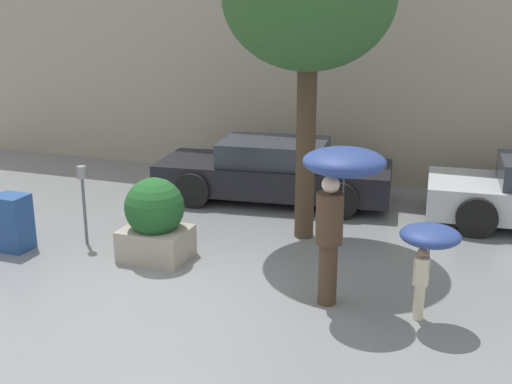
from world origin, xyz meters
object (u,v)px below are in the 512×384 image
(person_adult, at_px, (340,184))
(newspaper_box, at_px, (13,223))
(parked_car_near, at_px, (274,172))
(planter_box, at_px, (155,220))
(parking_meter, at_px, (83,189))
(person_child, at_px, (429,243))

(person_adult, xyz_separation_m, newspaper_box, (-5.25, 0.11, -1.18))
(parked_car_near, relative_size, newspaper_box, 5.23)
(person_adult, distance_m, newspaper_box, 5.38)
(newspaper_box, bearing_deg, planter_box, 10.83)
(parked_car_near, bearing_deg, parking_meter, 141.23)
(person_adult, bearing_deg, person_child, -20.67)
(planter_box, relative_size, person_adult, 0.62)
(planter_box, distance_m, person_child, 4.14)
(person_child, height_order, parked_car_near, person_child)
(person_adult, height_order, parked_car_near, person_adult)
(newspaper_box, bearing_deg, person_child, -1.87)
(planter_box, xyz_separation_m, person_adult, (2.94, -0.56, 1.01))
(person_adult, xyz_separation_m, person_child, (1.13, -0.09, -0.60))
(parking_meter, bearing_deg, planter_box, -6.95)
(parking_meter, height_order, newspaper_box, parking_meter)
(person_adult, relative_size, parked_car_near, 0.44)
(parking_meter, relative_size, newspaper_box, 1.45)
(planter_box, xyz_separation_m, parked_car_near, (0.72, 3.53, -0.05))
(parked_car_near, height_order, newspaper_box, parked_car_near)
(person_child, xyz_separation_m, parked_car_near, (-3.36, 4.18, -0.46))
(planter_box, bearing_deg, parking_meter, 173.05)
(person_child, height_order, newspaper_box, person_child)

